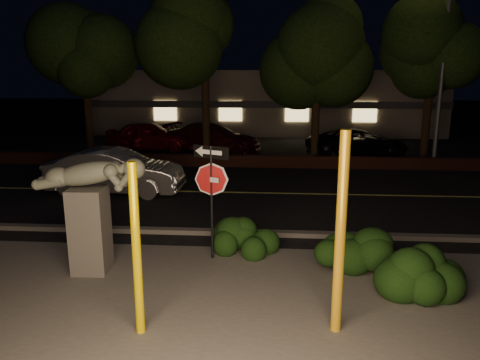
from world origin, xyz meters
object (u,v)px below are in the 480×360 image
Objects in this scene: parked_car_red at (149,136)px; parked_car_darkred at (213,137)px; yellow_pole_left at (137,251)px; silver_sedan at (115,172)px; yellow_pole_right at (340,235)px; parked_car_dark at (358,143)px; signpost at (211,180)px; sculpture at (90,203)px; streetlight at (441,32)px.

parked_car_red is 0.90× the size of parked_car_darkred.
silver_sedan is (-3.23, 8.39, -0.66)m from yellow_pole_left.
yellow_pole_right is 0.68× the size of parked_car_darkred.
signpost is at bearing 137.16° from parked_car_dark.
parked_car_red reaches higher than parked_car_darkred.
signpost is 1.06× the size of sculpture.
parked_car_dark is (9.29, 7.30, -0.08)m from silver_sedan.
signpost reaches higher than parked_car_dark.
yellow_pole_left is at bearing -56.86° from sculpture.
sculpture is at bearing 130.28° from parked_car_dark.
sculpture is 0.56× the size of parked_car_red.
yellow_pole_left is 1.16× the size of sculpture.
signpost reaches higher than sculpture.
parked_car_dark is at bearing -101.49° from parked_car_red.
parked_car_dark is (7.67, 13.46, -0.82)m from sculpture.
parked_car_red is at bearing 114.24° from yellow_pole_right.
yellow_pole_left is 1.10× the size of signpost.
parked_car_darkred is (-4.15, 16.51, -0.94)m from yellow_pole_right.
yellow_pole_left is at bearing -162.94° from parked_car_darkred.
yellow_pole_left is at bearing -80.39° from signpost.
parked_car_red is at bearing 104.39° from yellow_pole_left.
parked_car_dark is (6.06, 15.69, -0.74)m from yellow_pole_left.
parked_car_darkred is at bearing 61.06° from parked_car_dark.
parked_car_darkred reaches higher than parked_car_dark.
silver_sedan is 0.94× the size of parked_car_darkred.
signpost is 0.53× the size of parked_car_darkred.
streetlight is at bearing 57.23° from yellow_pole_left.
parked_car_red is at bearing 178.65° from streetlight.
sculpture reaches higher than parked_car_darkred.
yellow_pole_left is at bearing -174.69° from yellow_pole_right.
streetlight is (8.63, 13.41, 4.14)m from yellow_pole_left.
parked_car_dark is at bearing -85.31° from parked_car_darkred.
streetlight is 11.32m from parked_car_darkred.
yellow_pole_right is 17.05m from parked_car_darkred.
sculpture reaches higher than silver_sedan.
parked_car_dark is (-2.58, 2.28, -4.88)m from streetlight.
signpost is 2.54m from sculpture.
sculpture is 0.50× the size of parked_car_dark.
sculpture is (-2.37, -0.85, -0.33)m from signpost.
yellow_pole_right is at bearing -24.97° from sculpture.
yellow_pole_right is at bearing -160.93° from parked_car_red.
streetlight reaches higher than silver_sedan.
signpost is at bearing -164.93° from parked_car_red.
yellow_pole_left reaches higher than signpost.
yellow_pole_left is 0.65× the size of parked_car_red.
parked_car_red is (-5.07, 13.77, -1.08)m from signpost.
parked_car_darkred is at bearing 93.48° from yellow_pole_left.
sculpture is at bearing -136.93° from signpost.
parked_car_darkred is (-1.78, 13.72, -1.11)m from signpost.
parked_car_dark is (10.38, -1.15, -0.07)m from parked_car_red.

